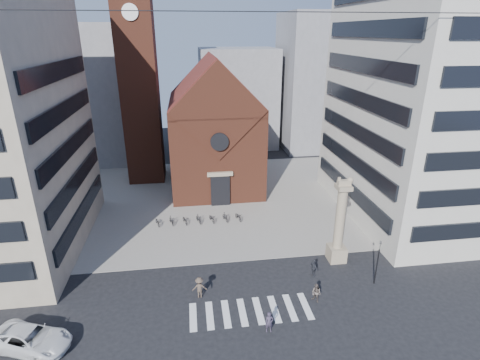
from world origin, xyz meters
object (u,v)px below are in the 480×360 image
object	(u,v)px
traffic_light	(378,261)
pedestrian_2	(314,268)
pedestrian_1	(316,293)
scooter_0	(158,222)
white_car	(31,339)
lion_column	(339,229)
pedestrian_0	(269,322)

from	to	relation	value
traffic_light	pedestrian_2	size ratio (longest dim) A/B	2.57
traffic_light	pedestrian_2	xyz separation A→B (m)	(-5.00, 1.84, -1.45)
pedestrian_1	scooter_0	distance (m)	20.39
pedestrian_2	white_car	bearing A→B (deg)	86.16
traffic_light	white_car	bearing A→B (deg)	-172.70
pedestrian_1	pedestrian_2	bearing A→B (deg)	129.40
white_car	pedestrian_1	bearing A→B (deg)	-63.93
lion_column	pedestrian_0	bearing A→B (deg)	-135.56
white_car	pedestrian_2	xyz separation A→B (m)	(22.29, 5.33, 0.05)
white_car	lion_column	bearing A→B (deg)	-52.57
pedestrian_2	scooter_0	world-z (taller)	pedestrian_2
lion_column	scooter_0	xyz separation A→B (m)	(-17.66, 9.50, -2.97)
pedestrian_2	scooter_0	distance (m)	18.73
white_car	pedestrian_0	world-z (taller)	pedestrian_0
lion_column	white_car	bearing A→B (deg)	-163.49
pedestrian_0	white_car	bearing A→B (deg)	-179.86
traffic_light	pedestrian_0	world-z (taller)	traffic_light
lion_column	pedestrian_0	size ratio (longest dim) A/B	5.15
pedestrian_2	pedestrian_1	bearing A→B (deg)	147.55
white_car	pedestrian_1	world-z (taller)	pedestrian_1
lion_column	pedestrian_1	distance (m)	7.30
lion_column	traffic_light	bearing A→B (deg)	-63.54
white_car	pedestrian_0	size ratio (longest dim) A/B	3.36
lion_column	white_car	world-z (taller)	lion_column
traffic_light	white_car	xyz separation A→B (m)	(-27.28, -3.50, -1.50)
lion_column	white_car	distance (m)	26.51
traffic_light	pedestrian_1	bearing A→B (deg)	-165.14
lion_column	traffic_light	distance (m)	4.62
lion_column	scooter_0	bearing A→B (deg)	151.72
pedestrian_0	scooter_0	world-z (taller)	pedestrian_0
white_car	pedestrian_1	distance (m)	21.45
white_car	pedestrian_2	size ratio (longest dim) A/B	3.38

